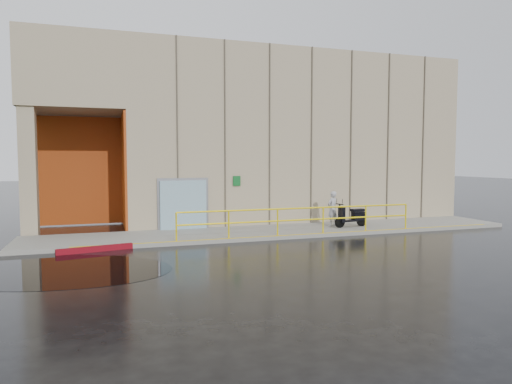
{
  "coord_description": "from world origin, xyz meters",
  "views": [
    {
      "loc": [
        -2.8,
        -12.76,
        2.98
      ],
      "look_at": [
        2.39,
        3.0,
        1.82
      ],
      "focal_mm": 32.0,
      "sensor_mm": 36.0,
      "label": 1
    }
  ],
  "objects": [
    {
      "name": "ground",
      "position": [
        0.0,
        0.0,
        0.0
      ],
      "size": [
        120.0,
        120.0,
        0.0
      ],
      "primitive_type": "plane",
      "color": "black",
      "rests_on": "ground"
    },
    {
      "name": "sidewalk",
      "position": [
        4.0,
        4.5,
        0.07
      ],
      "size": [
        20.0,
        3.0,
        0.15
      ],
      "primitive_type": "cube",
      "color": "gray",
      "rests_on": "ground"
    },
    {
      "name": "building",
      "position": [
        5.1,
        10.98,
        4.21
      ],
      "size": [
        20.0,
        10.17,
        8.0
      ],
      "color": "tan",
      "rests_on": "ground"
    },
    {
      "name": "guardrail",
      "position": [
        4.25,
        3.15,
        0.68
      ],
      "size": [
        9.56,
        0.06,
        1.03
      ],
      "color": "yellow",
      "rests_on": "sidewalk"
    },
    {
      "name": "person",
      "position": [
        6.44,
        4.76,
        0.9
      ],
      "size": [
        0.65,
        0.55,
        1.5
      ],
      "primitive_type": "imported",
      "rotation": [
        0.0,
        0.0,
        3.55
      ],
      "color": "#A7A7AB",
      "rests_on": "sidewalk"
    },
    {
      "name": "scooter",
      "position": [
        7.06,
        4.22,
        0.85
      ],
      "size": [
        1.61,
        0.7,
        1.22
      ],
      "rotation": [
        0.0,
        0.0,
        0.13
      ],
      "color": "black",
      "rests_on": "sidewalk"
    },
    {
      "name": "red_curb",
      "position": [
        -3.19,
        2.84,
        0.09
      ],
      "size": [
        2.39,
        0.65,
        0.18
      ],
      "primitive_type": "cube",
      "rotation": [
        0.0,
        0.0,
        0.2
      ],
      "color": "maroon",
      "rests_on": "ground"
    },
    {
      "name": "puddle",
      "position": [
        -4.29,
        0.54,
        0.0
      ],
      "size": [
        7.52,
        5.94,
        0.01
      ],
      "primitive_type": "cube",
      "rotation": [
        0.0,
        0.0,
        -0.33
      ],
      "color": "black",
      "rests_on": "ground"
    }
  ]
}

